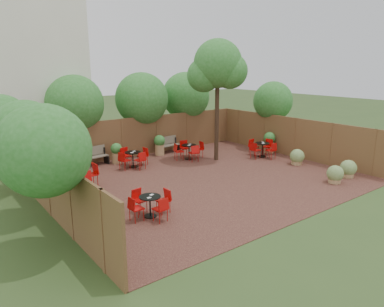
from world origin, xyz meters
TOP-DOWN VIEW (x-y plane):
  - ground at (0.00, 0.00)m, footprint 80.00×80.00m
  - courtyard_paving at (0.00, 0.00)m, footprint 12.00×10.00m
  - fence_back at (0.00, 5.00)m, footprint 12.00×0.08m
  - fence_left at (-6.00, 0.00)m, footprint 0.08×10.00m
  - fence_right at (6.00, 0.00)m, footprint 0.08×10.00m
  - neighbour_building at (-4.50, 8.00)m, footprint 5.00×4.00m
  - overhang_foliage at (-0.93, 3.72)m, footprint 15.46×10.76m
  - courtyard_tree at (2.47, 1.90)m, footprint 2.51×2.41m
  - park_bench_left at (-2.73, 4.62)m, footprint 1.44×0.63m
  - park_bench_right at (1.40, 4.62)m, footprint 1.39×0.60m
  - bistro_tables at (-0.75, 1.51)m, footprint 10.79×6.66m
  - planters at (-0.12, 3.58)m, footprint 11.90×4.00m
  - low_shrubs at (4.61, -2.71)m, footprint 1.77×3.25m

SIDE VIEW (x-z plane):
  - ground at x=0.00m, z-range 0.00..0.00m
  - courtyard_paving at x=0.00m, z-range 0.00..0.02m
  - low_shrubs at x=4.61m, z-range 0.00..0.73m
  - bistro_tables at x=-0.75m, z-range -0.01..0.88m
  - park_bench_right at x=1.40m, z-range 0.03..0.87m
  - park_bench_left at x=-2.73m, z-range 0.03..0.90m
  - planters at x=-0.12m, z-range 0.04..1.15m
  - fence_back at x=0.00m, z-range 0.00..2.00m
  - fence_left at x=-6.00m, z-range 0.00..2.00m
  - fence_right at x=6.00m, z-range 0.00..2.00m
  - overhang_foliage at x=-0.93m, z-range 1.37..4.12m
  - neighbour_building at x=-4.50m, z-range 0.00..8.00m
  - courtyard_tree at x=2.47m, z-range 1.56..7.29m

